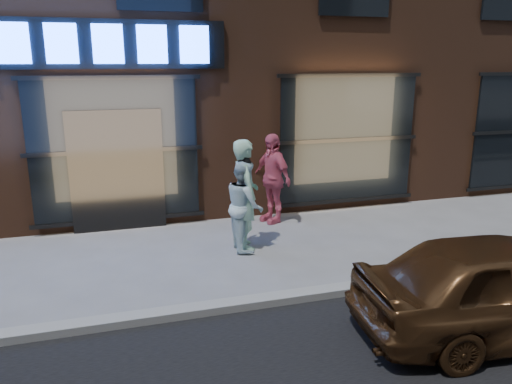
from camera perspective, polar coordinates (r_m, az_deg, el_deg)
ground at (r=6.89m, az=-13.95°, el=-14.38°), size 90.00×90.00×0.00m
curb at (r=6.86m, az=-13.98°, el=-13.94°), size 60.00×0.25×0.12m
man_bowtie at (r=8.88m, az=-1.25°, el=-0.30°), size 0.48×0.73×1.99m
man_cap at (r=8.87m, az=-1.31°, el=-1.52°), size 0.65×0.82×1.63m
passerby at (r=10.37m, az=1.84°, el=1.58°), size 0.80×1.19×1.87m
gold_sedan at (r=6.91m, az=26.87°, el=-9.58°), size 3.91×1.89×1.29m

